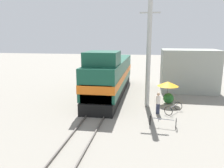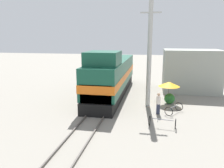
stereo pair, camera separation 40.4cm
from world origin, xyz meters
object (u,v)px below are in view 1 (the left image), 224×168
vendor_umbrella (168,84)px  person_bystander (158,102)px  locomotive (110,76)px  bicycle_spare (163,122)px  utility_pole (149,54)px  bicycle (173,108)px  billboard_sign (181,68)px

vendor_umbrella → person_bystander: 3.38m
locomotive → bicycle_spare: size_ratio=7.98×
locomotive → utility_pole: 5.84m
person_bystander → bicycle: size_ratio=0.94×
billboard_sign → person_bystander: billboard_sign is taller
person_bystander → vendor_umbrella: bearing=72.2°
utility_pole → person_bystander: size_ratio=5.24×
person_bystander → bicycle_spare: (0.24, -2.74, -0.61)m
bicycle_spare → locomotive: bearing=-139.4°
locomotive → bicycle_spare: (5.17, -8.14, -1.70)m
vendor_umbrella → bicycle: (0.31, -2.66, -1.54)m
vendor_umbrella → locomotive: bearing=158.7°
utility_pole → billboard_sign: bearing=56.7°
person_bystander → bicycle_spare: 2.82m
vendor_umbrella → person_bystander: bearing=-107.8°
utility_pole → billboard_sign: size_ratio=2.43×
bicycle → utility_pole: bearing=175.4°
vendor_umbrella → person_bystander: vendor_umbrella is taller
vendor_umbrella → bicycle: vendor_umbrella is taller
locomotive → billboard_sign: bearing=16.2°
billboard_sign → person_bystander: 8.31m
locomotive → bicycle_spare: locomotive is taller
person_bystander → billboard_sign: bearing=70.5°
utility_pole → vendor_umbrella: 3.57m
locomotive → billboard_sign: 7.98m
utility_pole → billboard_sign: (3.60, 5.49, -1.88)m
bicycle → billboard_sign: bearing=111.9°
utility_pole → bicycle_spare: bearing=-76.7°
locomotive → bicycle_spare: 9.80m
bicycle → vendor_umbrella: bearing=129.5°
billboard_sign → person_bystander: size_ratio=2.15×
billboard_sign → bicycle: (-1.39, -7.18, -2.52)m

